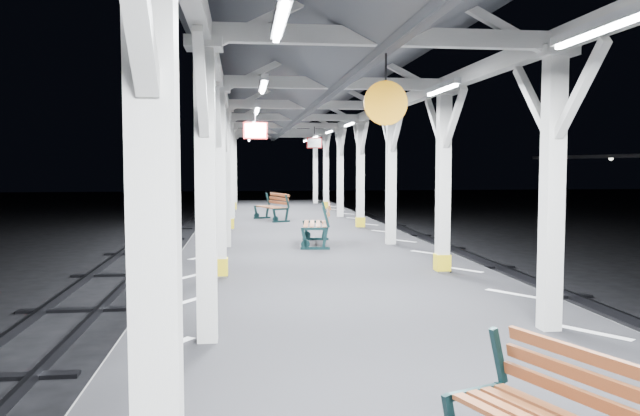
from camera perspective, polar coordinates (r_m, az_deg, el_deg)
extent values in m
plane|color=black|center=(9.52, 3.05, -14.13)|extent=(120.00, 120.00, 0.00)
cube|color=black|center=(9.37, 3.06, -11.23)|extent=(6.00, 50.00, 1.00)
cube|color=silver|center=(9.15, -12.38, -8.44)|extent=(1.00, 48.00, 0.01)
cube|color=silver|center=(9.97, 17.19, -7.50)|extent=(1.00, 48.00, 0.01)
cube|color=#2D2D33|center=(9.78, -24.37, -13.50)|extent=(0.08, 60.00, 0.16)
cube|color=#2D2D33|center=(11.14, 26.70, -11.42)|extent=(0.08, 60.00, 0.16)
cube|color=silver|center=(2.95, -14.87, -3.26)|extent=(0.22, 0.22, 3.20)
cube|color=silver|center=(3.56, -13.97, 16.61)|extent=(0.10, 0.99, 0.99)
cube|color=silver|center=(6.92, -10.39, 0.93)|extent=(0.22, 0.22, 3.20)
cube|color=silver|center=(7.03, -10.57, 14.56)|extent=(0.40, 0.40, 0.12)
cube|color=silver|center=(7.50, -10.26, 9.96)|extent=(0.10, 0.99, 0.99)
cube|color=silver|center=(6.41, -10.81, 10.98)|extent=(0.10, 0.99, 0.99)
cube|color=silver|center=(10.91, -9.18, 2.06)|extent=(0.22, 0.22, 3.20)
cube|color=silver|center=(10.98, -9.28, 10.75)|extent=(0.40, 0.40, 0.12)
cube|color=gold|center=(11.05, -9.10, -5.32)|extent=(0.26, 0.26, 0.30)
cube|color=silver|center=(11.48, -9.14, 7.90)|extent=(0.10, 0.99, 0.99)
cube|color=silver|center=(10.39, -9.36, 8.31)|extent=(0.10, 0.99, 0.99)
cube|color=silver|center=(14.91, -8.62, 2.58)|extent=(0.22, 0.22, 3.20)
cube|color=silver|center=(14.96, -8.69, 8.95)|extent=(0.40, 0.40, 0.12)
cube|color=silver|center=(15.48, -8.61, 6.89)|extent=(0.10, 0.99, 0.99)
cube|color=silver|center=(14.38, -8.73, 7.11)|extent=(0.10, 0.99, 0.99)
cube|color=silver|center=(18.91, -8.29, 2.88)|extent=(0.22, 0.22, 3.20)
cube|color=silver|center=(18.95, -8.35, 7.91)|extent=(0.40, 0.40, 0.12)
cube|color=gold|center=(18.99, -8.25, -1.40)|extent=(0.26, 0.26, 0.30)
cube|color=silver|center=(19.47, -8.29, 6.30)|extent=(0.10, 0.99, 0.99)
cube|color=silver|center=(18.37, -8.37, 6.44)|extent=(0.10, 0.99, 0.99)
cube|color=silver|center=(22.91, -8.08, 3.08)|extent=(0.22, 0.22, 3.20)
cube|color=silver|center=(22.94, -8.12, 7.23)|extent=(0.40, 0.40, 0.12)
cube|color=silver|center=(23.47, -8.09, 5.91)|extent=(0.10, 0.99, 0.99)
cube|color=silver|center=(22.37, -8.14, 6.00)|extent=(0.10, 0.99, 0.99)
cube|color=silver|center=(26.91, -7.93, 3.22)|extent=(0.22, 0.22, 3.20)
cube|color=silver|center=(26.93, -7.97, 6.75)|extent=(0.40, 0.40, 0.12)
cube|color=gold|center=(26.96, -7.90, 0.20)|extent=(0.26, 0.26, 0.30)
cube|color=silver|center=(27.46, -7.94, 5.63)|extent=(0.10, 0.99, 0.99)
cube|color=silver|center=(26.36, -7.98, 5.70)|extent=(0.10, 0.99, 0.99)
cube|color=silver|center=(30.91, -7.82, 3.32)|extent=(0.22, 0.22, 3.20)
cube|color=silver|center=(30.93, -7.85, 6.40)|extent=(0.40, 0.40, 0.12)
cube|color=silver|center=(31.46, -7.83, 5.43)|extent=(0.10, 0.99, 0.99)
cube|color=silver|center=(30.36, -7.86, 5.48)|extent=(0.10, 0.99, 0.99)
cube|color=silver|center=(7.79, 20.45, 1.08)|extent=(0.22, 0.22, 3.20)
cube|color=silver|center=(7.89, 20.76, 13.21)|extent=(0.40, 0.40, 0.12)
cube|color=silver|center=(8.31, 18.88, 9.23)|extent=(0.10, 0.99, 0.99)
cube|color=silver|center=(7.34, 22.68, 9.85)|extent=(0.10, 0.99, 0.99)
cube|color=silver|center=(11.48, 11.20, 2.13)|extent=(0.22, 0.22, 3.20)
cube|color=silver|center=(11.55, 11.32, 10.39)|extent=(0.40, 0.40, 0.12)
cube|color=gold|center=(11.62, 11.11, -4.89)|extent=(0.26, 0.26, 0.30)
cube|color=silver|center=(12.03, 10.45, 7.70)|extent=(0.10, 0.99, 0.99)
cube|color=silver|center=(10.99, 12.19, 8.03)|extent=(0.10, 0.99, 0.99)
cube|color=silver|center=(15.33, 6.51, 2.64)|extent=(0.22, 0.22, 3.20)
cube|color=silver|center=(15.38, 6.56, 8.83)|extent=(0.40, 0.40, 0.12)
cube|color=silver|center=(15.88, 6.08, 6.84)|extent=(0.10, 0.99, 0.99)
cube|color=silver|center=(14.81, 7.05, 7.04)|extent=(0.10, 0.99, 0.99)
cube|color=silver|center=(19.24, 3.72, 2.94)|extent=(0.22, 0.22, 3.20)
cube|color=silver|center=(19.28, 3.74, 7.88)|extent=(0.40, 0.40, 0.12)
cube|color=gold|center=(19.32, 3.70, -1.28)|extent=(0.26, 0.26, 0.30)
cube|color=silver|center=(19.80, 3.43, 6.30)|extent=(0.10, 0.99, 0.99)
cube|color=silver|center=(18.72, 4.05, 6.43)|extent=(0.10, 0.99, 0.99)
cube|color=silver|center=(23.18, 1.87, 3.13)|extent=(0.22, 0.22, 3.20)
cube|color=silver|center=(23.22, 1.88, 7.23)|extent=(0.40, 0.40, 0.12)
cube|color=silver|center=(23.74, 1.66, 5.93)|extent=(0.10, 0.99, 0.99)
cube|color=silver|center=(22.65, 2.09, 6.02)|extent=(0.10, 0.99, 0.99)
cube|color=silver|center=(27.14, 0.55, 3.26)|extent=(0.22, 0.22, 3.20)
cube|color=silver|center=(27.17, 0.56, 6.77)|extent=(0.40, 0.40, 0.12)
cube|color=gold|center=(27.20, 0.55, 0.27)|extent=(0.26, 0.26, 0.30)
cube|color=silver|center=(27.70, 0.40, 5.66)|extent=(0.10, 0.99, 0.99)
cube|color=silver|center=(26.61, 0.71, 5.73)|extent=(0.10, 0.99, 0.99)
cube|color=silver|center=(31.11, -0.42, 3.36)|extent=(0.22, 0.22, 3.20)
cube|color=silver|center=(31.14, -0.43, 6.42)|extent=(0.40, 0.40, 0.12)
cube|color=silver|center=(31.66, -0.54, 5.46)|extent=(0.10, 0.99, 0.99)
cube|color=silver|center=(30.57, -0.31, 5.51)|extent=(0.10, 0.99, 0.99)
cube|color=silver|center=(9.02, -9.79, 12.99)|extent=(0.18, 48.00, 0.24)
cube|color=silver|center=(9.70, 15.13, 12.27)|extent=(0.18, 48.00, 0.24)
cube|color=silver|center=(7.22, 6.07, 15.29)|extent=(4.20, 0.14, 0.20)
cube|color=silver|center=(11.11, 1.29, 11.34)|extent=(4.20, 0.14, 0.20)
cube|color=silver|center=(15.05, -0.95, 9.42)|extent=(4.20, 0.14, 0.20)
cube|color=silver|center=(19.02, -2.25, 8.30)|extent=(4.20, 0.14, 0.20)
cube|color=silver|center=(23.00, -3.10, 7.56)|extent=(4.20, 0.14, 0.20)
cube|color=silver|center=(26.98, -3.69, 7.03)|extent=(4.20, 0.14, 0.20)
cube|color=silver|center=(30.97, -4.13, 6.64)|extent=(4.20, 0.14, 0.20)
cube|color=silver|center=(9.34, 3.18, 18.50)|extent=(0.16, 48.00, 0.20)
cube|color=#47494E|center=(9.12, -5.24, 16.39)|extent=(2.80, 49.00, 1.45)
cube|color=#47494E|center=(9.56, 11.16, 15.75)|extent=(2.80, 49.00, 1.45)
cube|color=silver|center=(5.04, -3.66, 17.02)|extent=(0.10, 1.35, 0.08)
cube|color=white|center=(5.03, -3.66, 16.46)|extent=(0.05, 1.25, 0.05)
cube|color=silver|center=(8.98, -5.21, 11.27)|extent=(0.10, 1.35, 0.08)
cube|color=white|center=(8.97, -5.21, 10.95)|extent=(0.05, 1.25, 0.05)
cube|color=silver|center=(12.95, -5.79, 9.04)|extent=(0.10, 1.35, 0.08)
cube|color=white|center=(12.95, -5.79, 8.81)|extent=(0.05, 1.25, 0.05)
cube|color=silver|center=(16.94, -6.10, 7.85)|extent=(0.10, 1.35, 0.08)
cube|color=white|center=(16.94, -6.10, 7.68)|extent=(0.05, 1.25, 0.05)
cube|color=silver|center=(20.93, -6.29, 7.12)|extent=(0.10, 1.35, 0.08)
cube|color=white|center=(20.93, -6.29, 6.98)|extent=(0.05, 1.25, 0.05)
cube|color=silver|center=(24.93, -6.42, 6.62)|extent=(0.10, 1.35, 0.08)
cube|color=white|center=(24.93, -6.42, 6.50)|extent=(0.05, 1.25, 0.05)
cube|color=silver|center=(28.92, -6.51, 6.26)|extent=(0.10, 1.35, 0.08)
cube|color=white|center=(28.92, -6.51, 6.16)|extent=(0.05, 1.25, 0.05)
cube|color=silver|center=(5.80, 23.91, 14.95)|extent=(0.10, 1.35, 0.08)
cube|color=white|center=(5.79, 23.89, 14.46)|extent=(0.05, 1.25, 0.05)
cube|color=silver|center=(9.43, 11.09, 10.86)|extent=(0.10, 1.35, 0.08)
cube|color=white|center=(9.42, 11.08, 10.56)|extent=(0.05, 1.25, 0.05)
cube|color=silver|center=(13.27, 5.64, 8.92)|extent=(0.10, 1.35, 0.08)
cube|color=white|center=(13.27, 5.64, 8.70)|extent=(0.05, 1.25, 0.05)
cube|color=silver|center=(17.18, 2.68, 7.81)|extent=(0.10, 1.35, 0.08)
cube|color=white|center=(17.18, 2.68, 7.65)|extent=(0.05, 1.25, 0.05)
cube|color=silver|center=(21.13, 0.83, 7.11)|extent=(0.10, 1.35, 0.08)
cube|color=white|center=(21.13, 0.83, 6.98)|extent=(0.05, 1.25, 0.05)
cube|color=silver|center=(25.09, -0.43, 6.63)|extent=(0.10, 1.35, 0.08)
cube|color=white|center=(25.09, -0.43, 6.51)|extent=(0.05, 1.25, 0.05)
cube|color=silver|center=(29.07, -1.35, 6.27)|extent=(0.10, 1.35, 0.08)
cube|color=white|center=(29.07, -1.35, 6.17)|extent=(0.05, 1.25, 0.05)
cylinder|color=black|center=(7.16, 6.05, 12.71)|extent=(0.02, 0.02, 0.30)
cylinder|color=orange|center=(7.12, 6.03, 9.52)|extent=(0.50, 0.04, 0.50)
cylinder|color=black|center=(13.22, -5.95, 8.58)|extent=(0.02, 0.02, 0.36)
cube|color=red|center=(13.20, -5.94, 7.05)|extent=(0.50, 0.03, 0.35)
cube|color=white|center=(13.20, -5.94, 7.05)|extent=(0.44, 0.04, 0.29)
cylinder|color=black|center=(20.72, -0.51, 6.95)|extent=(0.02, 0.02, 0.36)
cube|color=red|center=(20.71, -0.51, 5.97)|extent=(0.50, 0.03, 0.35)
cube|color=white|center=(20.71, -0.51, 5.97)|extent=(0.44, 0.05, 0.29)
cube|color=black|center=(34.64, 19.71, 1.62)|extent=(0.20, 0.20, 3.30)
sphere|color=silver|center=(29.38, 25.07, 4.15)|extent=(0.20, 0.20, 0.20)
sphere|color=silver|center=(34.61, 19.77, 4.22)|extent=(0.20, 0.20, 0.20)
cube|color=black|center=(4.78, 15.71, -17.62)|extent=(0.14, 0.09, 0.44)
cube|color=black|center=(4.66, 15.98, -12.83)|extent=(0.16, 0.10, 0.41)
cube|color=brown|center=(4.23, 23.69, -15.85)|extent=(0.55, 1.35, 0.09)
cube|color=brown|center=(4.20, 23.90, -14.22)|extent=(0.55, 1.35, 0.09)
cube|color=brown|center=(4.18, 24.11, -12.57)|extent=(0.55, 1.35, 0.09)
cube|color=black|center=(14.34, -0.44, -3.71)|extent=(0.68, 0.15, 0.07)
cube|color=black|center=(14.31, -1.44, -2.82)|extent=(0.18, 0.08, 0.52)
cube|color=black|center=(14.31, 0.46, -2.82)|extent=(0.16, 0.07, 0.52)
cube|color=black|center=(14.26, 0.55, -0.83)|extent=(0.19, 0.08, 0.49)
cube|color=black|center=(16.13, -0.42, -2.85)|extent=(0.68, 0.15, 0.07)
cube|color=black|center=(16.11, -1.30, -2.05)|extent=(0.18, 0.08, 0.52)
cube|color=black|center=(16.10, 0.39, -2.05)|extent=(0.16, 0.07, 0.52)
cube|color=black|center=(16.06, 0.47, -0.29)|extent=(0.19, 0.08, 0.49)
cube|color=brown|center=(15.18, -1.28, -1.48)|extent=(0.31, 1.71, 0.04)
cube|color=brown|center=(15.18, -0.73, -1.48)|extent=(0.31, 1.71, 0.04)
cube|color=brown|center=(15.18, -0.17, -1.48)|extent=(0.31, 1.71, 0.04)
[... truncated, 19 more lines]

